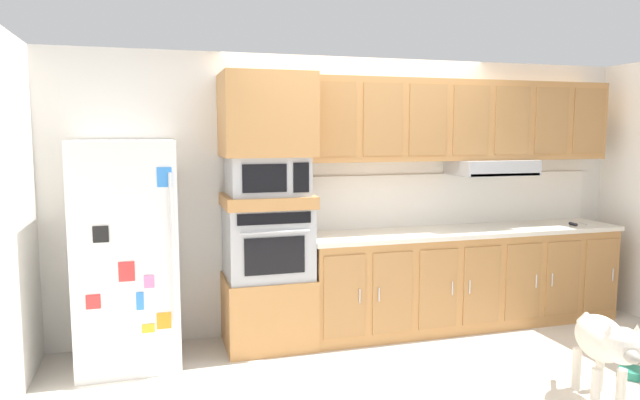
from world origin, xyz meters
TOP-DOWN VIEW (x-y plane):
  - ground_plane at (0.00, 0.00)m, footprint 9.60×9.60m
  - back_kitchen_wall at (0.00, 1.11)m, footprint 6.20×0.12m
  - refrigerator at (-2.05, 0.68)m, footprint 0.76×0.73m
  - oven_base_cabinet at (-0.92, 0.75)m, footprint 0.74×0.62m
  - built_in_oven at (-0.92, 0.75)m, footprint 0.70×0.62m
  - appliance_mid_shelf at (-0.92, 0.75)m, footprint 0.74×0.62m
  - microwave at (-0.92, 0.75)m, footprint 0.64×0.54m
  - appliance_upper_cabinet at (-0.92, 0.75)m, footprint 0.74×0.62m
  - lower_cabinet_run at (0.96, 0.75)m, footprint 3.03×0.63m
  - countertop_slab at (0.96, 0.75)m, footprint 3.07×0.64m
  - backsplash_panel at (0.96, 1.04)m, footprint 3.07×0.02m
  - upper_cabinet_with_hood at (0.98, 0.87)m, footprint 3.03×0.48m
  - screwdriver at (2.09, 0.64)m, footprint 0.13×0.12m
  - dog at (0.99, -0.99)m, footprint 0.47×0.90m
  - dog_food_bowl at (1.57, -0.68)m, footprint 0.20×0.20m

SIDE VIEW (x-z plane):
  - ground_plane at x=0.00m, z-range 0.00..0.00m
  - dog_food_bowl at x=1.57m, z-range 0.00..0.06m
  - oven_base_cabinet at x=-0.92m, z-range 0.00..0.60m
  - dog at x=0.99m, z-range 0.11..0.77m
  - lower_cabinet_run at x=0.96m, z-range 0.00..0.88m
  - refrigerator at x=-2.05m, z-range 0.00..1.76m
  - countertop_slab at x=0.96m, z-range 0.88..0.92m
  - built_in_oven at x=-0.92m, z-range 0.60..1.20m
  - screwdriver at x=2.09m, z-range 0.92..0.95m
  - backsplash_panel at x=0.96m, z-range 0.92..1.42m
  - back_kitchen_wall at x=0.00m, z-range 0.00..2.50m
  - appliance_mid_shelf at x=-0.92m, z-range 1.20..1.30m
  - microwave at x=-0.92m, z-range 1.30..1.62m
  - upper_cabinet_with_hood at x=0.98m, z-range 1.46..2.34m
  - appliance_upper_cabinet at x=-0.92m, z-range 1.62..2.30m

